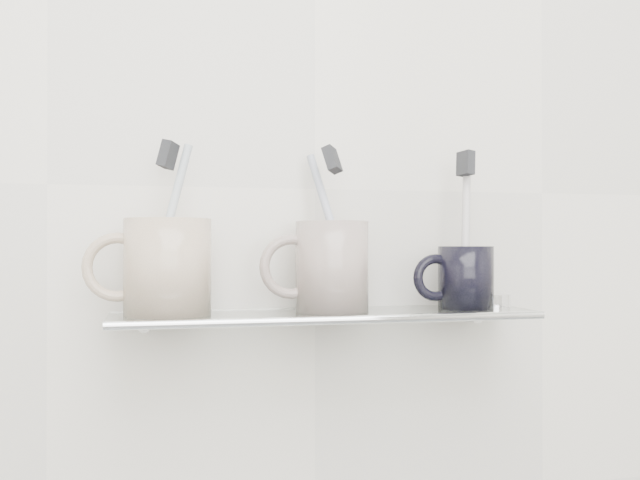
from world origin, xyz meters
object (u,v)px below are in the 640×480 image
object	(u,v)px
mug_left	(168,267)
shelf_glass	(327,315)
mug_center	(332,266)
mug_right	(466,277)

from	to	relation	value
mug_left	shelf_glass	bearing A→B (deg)	15.61
mug_left	mug_center	world-z (taller)	mug_left
shelf_glass	mug_left	bearing A→B (deg)	178.44
mug_center	mug_right	distance (m)	0.17
mug_left	mug_right	world-z (taller)	mug_left
mug_left	mug_right	distance (m)	0.36
shelf_glass	mug_right	bearing A→B (deg)	1.59
shelf_glass	mug_right	distance (m)	0.19
mug_center	mug_right	world-z (taller)	mug_center
shelf_glass	mug_right	world-z (taller)	mug_right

